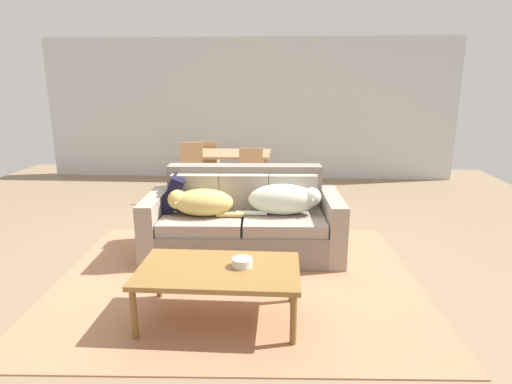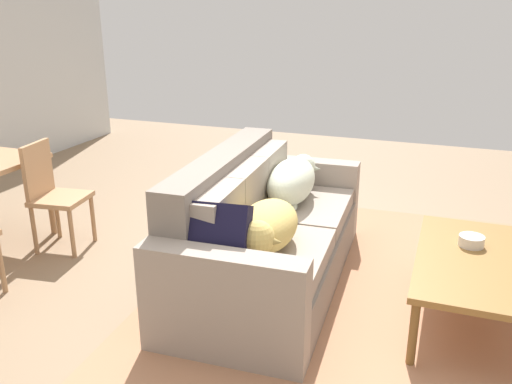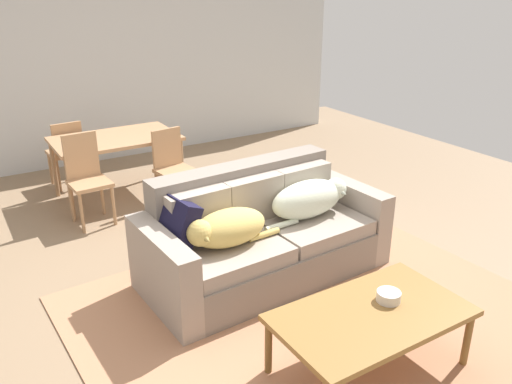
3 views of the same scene
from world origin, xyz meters
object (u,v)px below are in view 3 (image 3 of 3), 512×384
(throw_pillow_by_left_arm, at_px, (176,224))
(coffee_table, at_px, (371,318))
(dog_on_left_cushion, at_px, (226,228))
(bowl_on_coffee_table, at_px, (389,296))
(dining_chair_near_right, at_px, (173,165))
(dining_chair_near_left, at_px, (87,175))
(dining_table, at_px, (115,142))
(couch, at_px, (261,236))
(dog_on_right_cushion, at_px, (310,198))
(dining_chair_far_left, at_px, (67,150))

(throw_pillow_by_left_arm, bearing_deg, coffee_table, -63.89)
(dog_on_left_cushion, xyz_separation_m, throw_pillow_by_left_arm, (-0.34, 0.21, 0.04))
(throw_pillow_by_left_arm, distance_m, bowl_on_coffee_table, 1.70)
(dining_chair_near_right, bearing_deg, bowl_on_coffee_table, -94.96)
(dining_chair_near_left, bearing_deg, dining_table, 43.74)
(throw_pillow_by_left_arm, xyz_separation_m, bowl_on_coffee_table, (0.91, -1.43, -0.18))
(couch, xyz_separation_m, throw_pillow_by_left_arm, (-0.79, 0.02, 0.31))
(coffee_table, bearing_deg, dining_chair_near_left, 105.58)
(dog_on_right_cushion, height_order, coffee_table, dog_on_right_cushion)
(dining_table, bearing_deg, coffee_table, -83.63)
(dog_on_left_cushion, distance_m, dining_chair_near_right, 2.05)
(dining_chair_near_right, bearing_deg, couch, -96.39)
(dining_chair_near_left, bearing_deg, dog_on_right_cushion, -57.22)
(couch, relative_size, dining_chair_near_left, 2.25)
(dog_on_right_cushion, bearing_deg, dining_chair_near_right, 102.19)
(couch, relative_size, dog_on_left_cushion, 2.67)
(dining_chair_near_left, bearing_deg, bowl_on_coffee_table, -74.84)
(dog_on_right_cushion, distance_m, dining_table, 2.70)
(bowl_on_coffee_table, height_order, dining_chair_far_left, dining_chair_far_left)
(bowl_on_coffee_table, bearing_deg, dining_chair_near_left, 108.71)
(dog_on_left_cushion, relative_size, bowl_on_coffee_table, 5.02)
(dog_on_left_cushion, bearing_deg, throw_pillow_by_left_arm, 145.90)
(dining_table, distance_m, dining_chair_near_left, 0.75)
(couch, height_order, dog_on_right_cushion, couch)
(couch, xyz_separation_m, dining_table, (-0.50, 2.43, 0.32))
(bowl_on_coffee_table, distance_m, dining_chair_far_left, 4.59)
(dog_on_left_cushion, bearing_deg, coffee_table, -75.88)
(bowl_on_coffee_table, xyz_separation_m, dining_chair_far_left, (-1.06, 4.47, -0.00))
(coffee_table, bearing_deg, dog_on_right_cushion, 68.96)
(throw_pillow_by_left_arm, height_order, coffee_table, throw_pillow_by_left_arm)
(dog_on_right_cushion, bearing_deg, dog_on_left_cushion, -176.44)
(dining_chair_near_left, bearing_deg, dog_on_left_cushion, -78.72)
(dog_on_left_cushion, bearing_deg, bowl_on_coffee_table, -67.77)
(couch, bearing_deg, dining_chair_near_right, 88.85)
(couch, bearing_deg, bowl_on_coffee_table, -87.89)
(dog_on_left_cushion, relative_size, dining_table, 0.57)
(coffee_table, xyz_separation_m, dining_chair_near_left, (-0.93, 3.35, 0.12))
(couch, distance_m, throw_pillow_by_left_arm, 0.85)
(couch, distance_m, bowl_on_coffee_table, 1.42)
(dining_chair_near_right, xyz_separation_m, dining_chair_far_left, (-0.89, 1.24, -0.01))
(dining_chair_near_left, bearing_deg, couch, -65.72)
(dog_on_left_cushion, height_order, throw_pillow_by_left_arm, throw_pillow_by_left_arm)
(dining_chair_near_left, bearing_deg, dining_chair_far_left, 83.62)
(dog_on_left_cushion, distance_m, bowl_on_coffee_table, 1.35)
(throw_pillow_by_left_arm, xyz_separation_m, dining_chair_far_left, (-0.16, 3.04, -0.18))
(coffee_table, distance_m, dining_chair_near_left, 3.48)
(dining_chair_near_left, xyz_separation_m, dining_chair_near_right, (0.95, -0.08, -0.04))
(couch, xyz_separation_m, dining_chair_far_left, (-0.94, 3.06, 0.13))
(couch, bearing_deg, dog_on_right_cushion, -13.65)
(dog_on_left_cushion, xyz_separation_m, dining_table, (-0.05, 2.62, 0.05))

